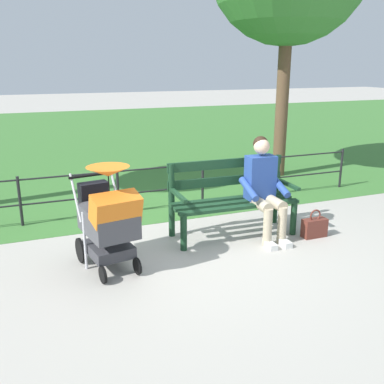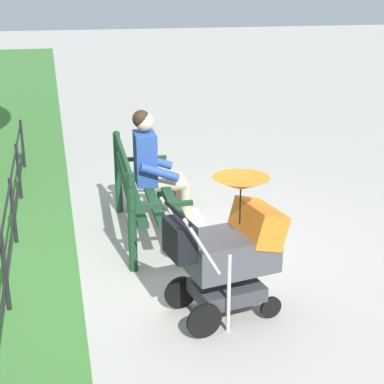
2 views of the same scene
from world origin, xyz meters
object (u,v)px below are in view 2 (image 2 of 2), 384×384
object	(u,v)px
park_bench	(140,189)
stroller	(231,246)
handbag	(171,192)
person_on_bench	(155,164)

from	to	relation	value
park_bench	stroller	xyz separation A→B (m)	(1.67, 0.46, 0.07)
stroller	handbag	bearing A→B (deg)	178.86
person_on_bench	handbag	world-z (taller)	person_on_bench
park_bench	person_on_bench	distance (m)	0.44
park_bench	stroller	bearing A→B (deg)	15.36
park_bench	stroller	world-z (taller)	stroller
person_on_bench	stroller	xyz separation A→B (m)	(2.01, 0.23, -0.08)
person_on_bench	handbag	size ratio (longest dim) A/B	3.45
person_on_bench	stroller	size ratio (longest dim) A/B	1.11
park_bench	handbag	distance (m)	1.15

